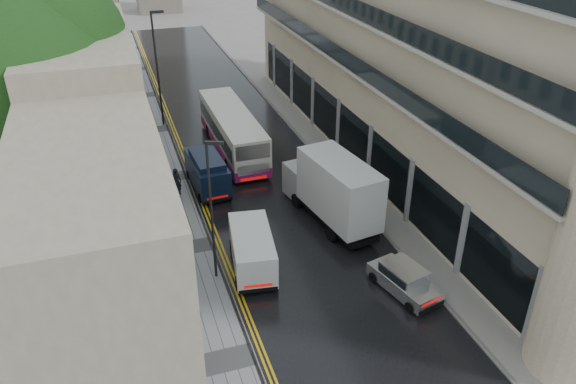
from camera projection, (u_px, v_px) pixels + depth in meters
road at (253, 166)px, 37.70m from camera, size 9.00×85.00×0.02m
left_sidewalk at (166, 178)px, 36.06m from camera, size 2.70×85.00×0.12m
right_sidewalk at (328, 155)px, 39.16m from camera, size 1.80×85.00×0.12m
old_shop_row at (90, 83)px, 34.26m from camera, size 4.50×56.00×12.00m
modern_block at (412, 56)px, 35.89m from camera, size 8.00×40.00×14.00m
tree_near at (19, 137)px, 24.66m from camera, size 10.56×10.56×13.89m
tree_far at (44, 70)px, 35.88m from camera, size 9.24×9.24×12.46m
cream_bus at (227, 151)px, 36.36m from camera, size 2.55×10.72×2.92m
white_lorry at (332, 208)px, 28.98m from camera, size 3.38×7.79×3.96m
silver_hatchback at (412, 300)px, 24.64m from camera, size 2.37×3.88×1.35m
white_van at (237, 271)px, 25.89m from camera, size 2.53×4.67×2.01m
navy_van at (200, 185)px, 32.93m from camera, size 2.09×4.69×2.35m
pedestrian at (176, 181)px, 33.73m from camera, size 0.73×0.60×1.73m
lamp_post_near at (212, 213)px, 25.35m from camera, size 0.80×0.46×7.06m
lamp_post_far at (157, 71)px, 41.78m from camera, size 0.97×0.25×8.59m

